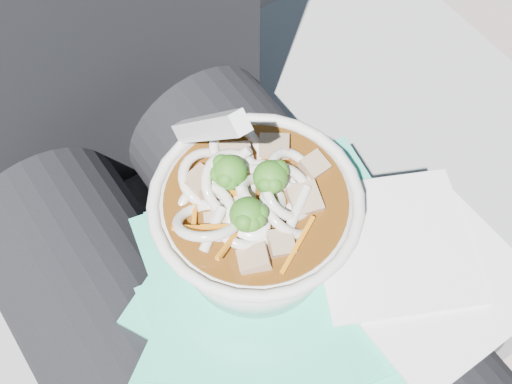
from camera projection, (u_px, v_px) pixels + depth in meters
stone_ledge at (187, 332)px, 0.95m from camera, size 1.00×0.50×0.45m
lap at (247, 344)px, 0.63m from camera, size 0.34×0.48×0.16m
person_body at (190, 254)px, 0.65m from camera, size 0.34×0.94×1.00m
plastic_bag at (285, 294)px, 0.56m from camera, size 0.27×0.31×0.02m
napkins at (417, 266)px, 0.56m from camera, size 0.16×0.19×0.01m
udon_bowl at (255, 220)px, 0.52m from camera, size 0.16×0.16×0.19m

